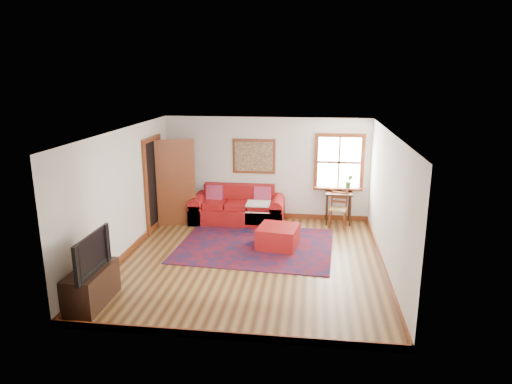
# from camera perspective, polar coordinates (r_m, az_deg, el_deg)

# --- Properties ---
(ground) EXTENTS (5.50, 5.50, 0.00)m
(ground) POSITION_cam_1_polar(r_m,az_deg,el_deg) (8.95, -0.61, -8.52)
(ground) COLOR #482B13
(ground) RESTS_ON ground
(room_envelope) EXTENTS (5.04, 5.54, 2.52)m
(room_envelope) POSITION_cam_1_polar(r_m,az_deg,el_deg) (8.45, -0.62, 1.86)
(room_envelope) COLOR silver
(room_envelope) RESTS_ON ground
(window) EXTENTS (1.18, 0.20, 1.38)m
(window) POSITION_cam_1_polar(r_m,az_deg,el_deg) (11.09, 10.47, 2.95)
(window) COLOR white
(window) RESTS_ON ground
(doorway) EXTENTS (0.89, 1.08, 2.14)m
(doorway) POSITION_cam_1_polar(r_m,az_deg,el_deg) (10.75, -11.04, 1.22)
(doorway) COLOR black
(doorway) RESTS_ON ground
(framed_artwork) EXTENTS (1.05, 0.07, 0.85)m
(framed_artwork) POSITION_cam_1_polar(r_m,az_deg,el_deg) (11.13, -0.26, 4.48)
(framed_artwork) COLOR brown
(framed_artwork) RESTS_ON ground
(persian_rug) EXTENTS (3.31, 2.71, 0.02)m
(persian_rug) POSITION_cam_1_polar(r_m,az_deg,el_deg) (9.64, -0.05, -6.69)
(persian_rug) COLOR #5E0D16
(persian_rug) RESTS_ON ground
(red_leather_sofa) EXTENTS (2.24, 0.92, 0.87)m
(red_leather_sofa) POSITION_cam_1_polar(r_m,az_deg,el_deg) (11.09, -2.28, -2.27)
(red_leather_sofa) COLOR maroon
(red_leather_sofa) RESTS_ON ground
(red_ottoman) EXTENTS (0.90, 0.90, 0.45)m
(red_ottoman) POSITION_cam_1_polar(r_m,az_deg,el_deg) (9.51, 2.77, -5.63)
(red_ottoman) COLOR maroon
(red_ottoman) RESTS_ON ground
(side_table) EXTENTS (0.64, 0.48, 0.77)m
(side_table) POSITION_cam_1_polar(r_m,az_deg,el_deg) (11.05, 10.30, -0.66)
(side_table) COLOR #321B10
(side_table) RESTS_ON ground
(ladder_back_chair) EXTENTS (0.47, 0.45, 0.86)m
(ladder_back_chair) POSITION_cam_1_polar(r_m,az_deg,el_deg) (10.90, 10.24, -1.85)
(ladder_back_chair) COLOR tan
(ladder_back_chair) RESTS_ON ground
(media_cabinet) EXTENTS (0.48, 1.06, 0.58)m
(media_cabinet) POSITION_cam_1_polar(r_m,az_deg,el_deg) (7.72, -19.86, -11.04)
(media_cabinet) COLOR #321B10
(media_cabinet) RESTS_ON ground
(television) EXTENTS (0.14, 1.07, 0.62)m
(television) POSITION_cam_1_polar(r_m,az_deg,el_deg) (7.39, -20.50, -7.19)
(television) COLOR black
(television) RESTS_ON media_cabinet
(candle_hurricane) EXTENTS (0.12, 0.12, 0.18)m
(candle_hurricane) POSITION_cam_1_polar(r_m,az_deg,el_deg) (7.84, -18.60, -7.52)
(candle_hurricane) COLOR silver
(candle_hurricane) RESTS_ON media_cabinet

